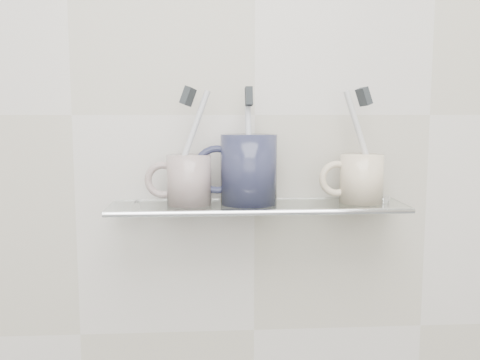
{
  "coord_description": "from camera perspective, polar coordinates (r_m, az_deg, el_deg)",
  "views": [
    {
      "loc": [
        -0.09,
        0.15,
        1.26
      ],
      "look_at": [
        -0.03,
        1.04,
        1.14
      ],
      "focal_mm": 40.0,
      "sensor_mm": 36.0,
      "label": 1
    }
  ],
  "objects": [
    {
      "name": "toothbrush_center",
      "position": [
        0.9,
        0.95,
        3.81
      ],
      "size": [
        0.01,
        0.04,
        0.19
      ],
      "primitive_type": "cylinder",
      "rotation": [
        -0.14,
        -0.02,
        -0.01
      ],
      "color": "silver",
      "rests_on": "mug_center"
    },
    {
      "name": "mug_right_handle",
      "position": [
        0.93,
        10.29,
        0.14
      ],
      "size": [
        0.06,
        0.01,
        0.06
      ],
      "primitive_type": "torus",
      "rotation": [
        1.57,
        0.0,
        0.0
      ],
      "color": "beige",
      "rests_on": "mug_right"
    },
    {
      "name": "bracket_right",
      "position": [
        1.0,
        13.73,
        -2.75
      ],
      "size": [
        0.02,
        0.03,
        0.02
      ],
      "primitive_type": "cylinder",
      "rotation": [
        1.57,
        0.0,
        0.0
      ],
      "color": "silver",
      "rests_on": "wall_back"
    },
    {
      "name": "toothbrush_right",
      "position": [
        0.94,
        12.94,
        3.76
      ],
      "size": [
        0.08,
        0.02,
        0.18
      ],
      "primitive_type": "cylinder",
      "rotation": [
        -0.08,
        -0.34,
        0.4
      ],
      "color": "silver",
      "rests_on": "mug_right"
    },
    {
      "name": "mug_left",
      "position": [
        0.9,
        -5.46,
        0.02
      ],
      "size": [
        0.09,
        0.09,
        0.08
      ],
      "primitive_type": "cylinder",
      "rotation": [
        0.0,
        0.0,
        0.32
      ],
      "color": "silver",
      "rests_on": "shelf_glass"
    },
    {
      "name": "bristles_right",
      "position": [
        0.94,
        13.08,
        8.66
      ],
      "size": [
        0.03,
        0.03,
        0.03
      ],
      "primitive_type": "cube",
      "rotation": [
        -0.08,
        -0.34,
        0.4
      ],
      "color": "#24282B",
      "rests_on": "toothbrush_right"
    },
    {
      "name": "bristles_left",
      "position": [
        0.9,
        -5.57,
        8.88
      ],
      "size": [
        0.03,
        0.03,
        0.04
      ],
      "primitive_type": "cube",
      "rotation": [
        -0.2,
        0.29,
        -0.51
      ],
      "color": "#24282B",
      "rests_on": "toothbrush_left"
    },
    {
      "name": "mug_right",
      "position": [
        0.94,
        12.84,
        0.16
      ],
      "size": [
        0.09,
        0.09,
        0.08
      ],
      "primitive_type": "cylinder",
      "rotation": [
        0.0,
        0.0,
        -0.23
      ],
      "color": "beige",
      "rests_on": "shelf_glass"
    },
    {
      "name": "mug_center_handle",
      "position": [
        0.9,
        -2.46,
        1.12
      ],
      "size": [
        0.08,
        0.01,
        0.08
      ],
      "primitive_type": "torus",
      "rotation": [
        1.57,
        0.0,
        0.0
      ],
      "color": "#1F223B",
      "rests_on": "mug_center"
    },
    {
      "name": "shelf_glass",
      "position": [
        0.91,
        1.92,
        -2.82
      ],
      "size": [
        0.5,
        0.12,
        0.01
      ],
      "primitive_type": "cube",
      "color": "silver",
      "rests_on": "wall_back"
    },
    {
      "name": "wall_back",
      "position": [
        0.96,
        1.58,
        6.95
      ],
      "size": [
        2.5,
        0.0,
        2.5
      ],
      "primitive_type": "plane",
      "rotation": [
        1.57,
        0.0,
        0.0
      ],
      "color": "beige",
      "rests_on": "ground"
    },
    {
      "name": "shelf_rail",
      "position": [
        0.85,
        2.29,
        -3.48
      ],
      "size": [
        0.5,
        0.01,
        0.01
      ],
      "primitive_type": "cylinder",
      "rotation": [
        0.0,
        1.57,
        0.0
      ],
      "color": "silver",
      "rests_on": "shelf_glass"
    },
    {
      "name": "mug_left_handle",
      "position": [
        0.91,
        -8.21,
        0.0
      ],
      "size": [
        0.06,
        0.01,
        0.06
      ],
      "primitive_type": "torus",
      "rotation": [
        1.57,
        0.0,
        0.0
      ],
      "color": "silver",
      "rests_on": "mug_left"
    },
    {
      "name": "bracket_left",
      "position": [
        0.96,
        -10.96,
        -3.07
      ],
      "size": [
        0.02,
        0.03,
        0.02
      ],
      "primitive_type": "cylinder",
      "rotation": [
        1.57,
        0.0,
        0.0
      ],
      "color": "silver",
      "rests_on": "wall_back"
    },
    {
      "name": "bristles_center",
      "position": [
        0.9,
        0.96,
        8.91
      ],
      "size": [
        0.01,
        0.03,
        0.03
      ],
      "primitive_type": "cube",
      "rotation": [
        -0.14,
        -0.02,
        -0.01
      ],
      "color": "#24282B",
      "rests_on": "toothbrush_center"
    },
    {
      "name": "chrome_cap",
      "position": [
        0.96,
        14.76,
        -1.92
      ],
      "size": [
        0.03,
        0.03,
        0.01
      ],
      "primitive_type": "cylinder",
      "color": "silver",
      "rests_on": "shelf_glass"
    },
    {
      "name": "mug_center",
      "position": [
        0.9,
        0.94,
        1.14
      ],
      "size": [
        0.1,
        0.1,
        0.12
      ],
      "primitive_type": "cylinder",
      "rotation": [
        0.0,
        0.0,
        0.03
      ],
      "color": "#1F223B",
      "rests_on": "shelf_glass"
    },
    {
      "name": "toothbrush_left",
      "position": [
        0.9,
        -5.5,
        3.77
      ],
      "size": [
        0.08,
        0.02,
        0.18
      ],
      "primitive_type": "cylinder",
      "rotation": [
        -0.2,
        0.29,
        -0.51
      ],
      "color": "silver",
      "rests_on": "mug_left"
    }
  ]
}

